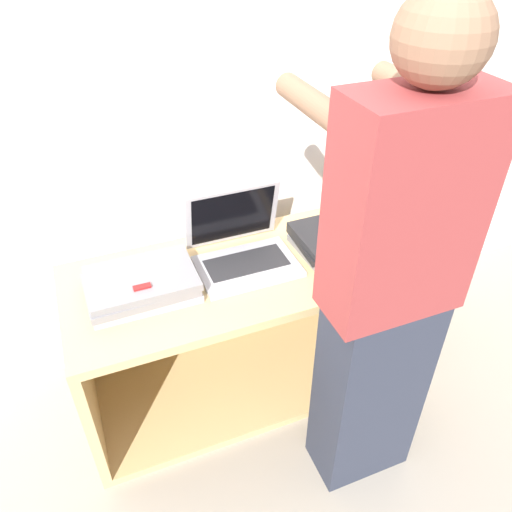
{
  "coord_description": "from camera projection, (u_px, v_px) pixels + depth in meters",
  "views": [
    {
      "loc": [
        -0.53,
        -1.12,
        1.81
      ],
      "look_at": [
        0.0,
        0.2,
        0.75
      ],
      "focal_mm": 35.0,
      "sensor_mm": 36.0,
      "label": 1
    }
  ],
  "objects": [
    {
      "name": "inventory_tag",
      "position": [
        142.0,
        287.0,
        1.69
      ],
      "size": [
        0.06,
        0.02,
        0.01
      ],
      "color": "red",
      "rests_on": "laptop_stack_left"
    },
    {
      "name": "laptop_open",
      "position": [
        242.0,
        249.0,
        1.91
      ],
      "size": [
        0.38,
        0.32,
        0.27
      ],
      "color": "#B7B7BC",
      "rests_on": "cart"
    },
    {
      "name": "wall_back",
      "position": [
        208.0,
        89.0,
        1.87
      ],
      "size": [
        8.0,
        0.05,
        2.4
      ],
      "color": "silver",
      "rests_on": "ground_plane"
    },
    {
      "name": "person",
      "position": [
        387.0,
        293.0,
        1.48
      ],
      "size": [
        0.4,
        0.53,
        1.66
      ],
      "color": "#2D3342",
      "rests_on": "ground_plane"
    },
    {
      "name": "cart",
      "position": [
        243.0,
        317.0,
        2.15
      ],
      "size": [
        1.38,
        0.59,
        0.63
      ],
      "color": "tan",
      "rests_on": "ground_plane"
    },
    {
      "name": "laptop_stack_left",
      "position": [
        142.0,
        285.0,
        1.77
      ],
      "size": [
        0.39,
        0.27,
        0.08
      ],
      "color": "#B7B7BC",
      "rests_on": "cart"
    },
    {
      "name": "laptop_stack_right",
      "position": [
        342.0,
        237.0,
        2.01
      ],
      "size": [
        0.39,
        0.28,
        0.08
      ],
      "color": "gray",
      "rests_on": "cart"
    },
    {
      "name": "ground_plane",
      "position": [
        274.0,
        429.0,
        2.07
      ],
      "size": [
        12.0,
        12.0,
        0.0
      ],
      "primitive_type": "plane",
      "color": "#9E9384"
    }
  ]
}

